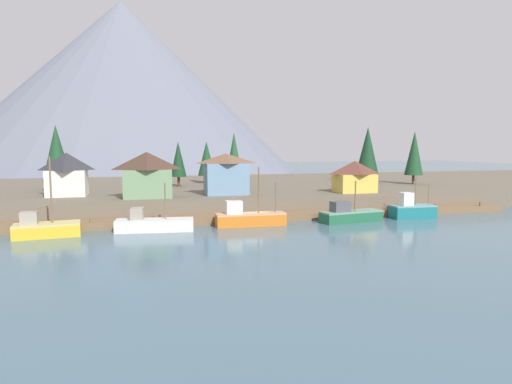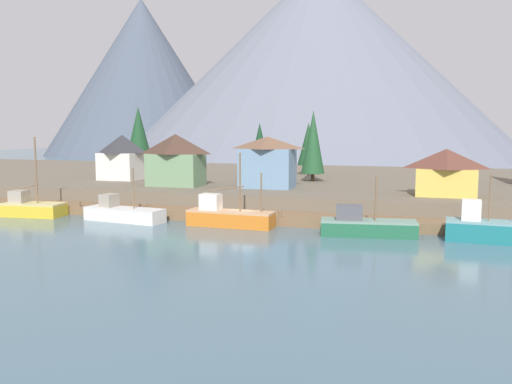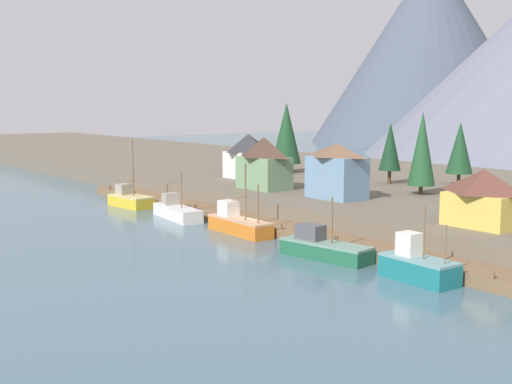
# 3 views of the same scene
# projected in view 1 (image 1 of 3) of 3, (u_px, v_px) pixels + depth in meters

# --- Properties ---
(ground_plane) EXTENTS (400.00, 400.00, 1.00)m
(ground_plane) POSITION_uv_depth(u_px,v_px,m) (224.00, 207.00, 76.56)
(ground_plane) COLOR #476675
(dock) EXTENTS (80.00, 4.00, 1.60)m
(dock) POSITION_uv_depth(u_px,v_px,m) (250.00, 217.00, 59.17)
(dock) COLOR brown
(dock) RESTS_ON ground_plane
(shoreline_bank) EXTENTS (400.00, 56.00, 2.50)m
(shoreline_bank) POSITION_uv_depth(u_px,v_px,m) (213.00, 190.00, 87.90)
(shoreline_bank) COLOR #665B4C
(shoreline_bank) RESTS_ON ground_plane
(mountain_central_peak) EXTENTS (145.73, 145.73, 70.62)m
(mountain_central_peak) POSITION_uv_depth(u_px,v_px,m) (123.00, 87.00, 185.45)
(mountain_central_peak) COLOR slate
(mountain_central_peak) RESTS_ON ground_plane
(fishing_boat_yellow) EXTENTS (7.20, 3.78, 9.00)m
(fishing_boat_yellow) POSITION_uv_depth(u_px,v_px,m) (45.00, 228.00, 48.80)
(fishing_boat_yellow) COLOR gold
(fishing_boat_yellow) RESTS_ON ground_plane
(fishing_boat_white) EXTENTS (9.34, 3.62, 5.74)m
(fishing_boat_white) POSITION_uv_depth(u_px,v_px,m) (153.00, 224.00, 52.02)
(fishing_boat_white) COLOR silver
(fishing_boat_white) RESTS_ON ground_plane
(fishing_boat_orange) EXTENTS (8.96, 2.65, 7.49)m
(fishing_boat_orange) POSITION_uv_depth(u_px,v_px,m) (249.00, 218.00, 55.56)
(fishing_boat_orange) COLOR #CC6B1E
(fishing_boat_orange) RESTS_ON ground_plane
(fishing_boat_green) EXTENTS (8.92, 3.86, 5.50)m
(fishing_boat_green) POSITION_uv_depth(u_px,v_px,m) (350.00, 215.00, 58.53)
(fishing_boat_green) COLOR #1E5B3D
(fishing_boat_green) RESTS_ON ground_plane
(fishing_boat_teal) EXTENTS (6.31, 2.88, 5.92)m
(fishing_boat_teal) POSITION_uv_depth(u_px,v_px,m) (412.00, 210.00, 61.61)
(fishing_boat_teal) COLOR #196B70
(fishing_boat_teal) RESTS_ON ground_plane
(house_blue) EXTENTS (6.93, 4.41, 6.48)m
(house_blue) POSITION_uv_depth(u_px,v_px,m) (226.00, 174.00, 68.75)
(house_blue) COLOR #6689A8
(house_blue) RESTS_ON shoreline_bank
(house_white) EXTENTS (5.95, 5.81, 6.64)m
(house_white) POSITION_uv_depth(u_px,v_px,m) (67.00, 174.00, 67.20)
(house_white) COLOR silver
(house_white) RESTS_ON shoreline_bank
(house_yellow) EXTENTS (6.60, 4.48, 5.20)m
(house_yellow) POSITION_uv_depth(u_px,v_px,m) (355.00, 176.00, 72.17)
(house_yellow) COLOR gold
(house_yellow) RESTS_ON shoreline_bank
(house_green) EXTENTS (7.26, 4.44, 6.78)m
(house_green) POSITION_uv_depth(u_px,v_px,m) (147.00, 174.00, 64.26)
(house_green) COLOR #6B8E66
(house_green) RESTS_ON shoreline_bank
(conifer_near_left) EXTENTS (4.81, 4.81, 11.29)m
(conifer_near_left) POSITION_uv_depth(u_px,v_px,m) (56.00, 153.00, 75.62)
(conifer_near_left) COLOR #4C3823
(conifer_near_left) RESTS_ON shoreline_bank
(conifer_near_right) EXTENTS (3.61, 3.61, 8.62)m
(conifer_near_right) POSITION_uv_depth(u_px,v_px,m) (207.00, 159.00, 90.66)
(conifer_near_right) COLOR #4C3823
(conifer_near_right) RESTS_ON shoreline_bank
(conifer_mid_left) EXTENTS (3.36, 3.36, 10.14)m
(conifer_mid_left) POSITION_uv_depth(u_px,v_px,m) (234.00, 157.00, 79.86)
(conifer_mid_left) COLOR #4C3823
(conifer_mid_left) RESTS_ON shoreline_bank
(conifer_mid_right) EXTENTS (4.79, 4.79, 11.60)m
(conifer_mid_right) POSITION_uv_depth(u_px,v_px,m) (368.00, 151.00, 90.47)
(conifer_mid_right) COLOR #4C3823
(conifer_mid_right) RESTS_ON shoreline_bank
(conifer_back_left) EXTENTS (3.62, 3.62, 10.65)m
(conifer_back_left) POSITION_uv_depth(u_px,v_px,m) (414.00, 153.00, 87.55)
(conifer_back_left) COLOR #4C3823
(conifer_back_left) RESTS_ON shoreline_bank
(conifer_back_right) EXTENTS (3.02, 3.02, 8.52)m
(conifer_back_right) POSITION_uv_depth(u_px,v_px,m) (178.00, 159.00, 82.37)
(conifer_back_right) COLOR #4C3823
(conifer_back_right) RESTS_ON shoreline_bank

